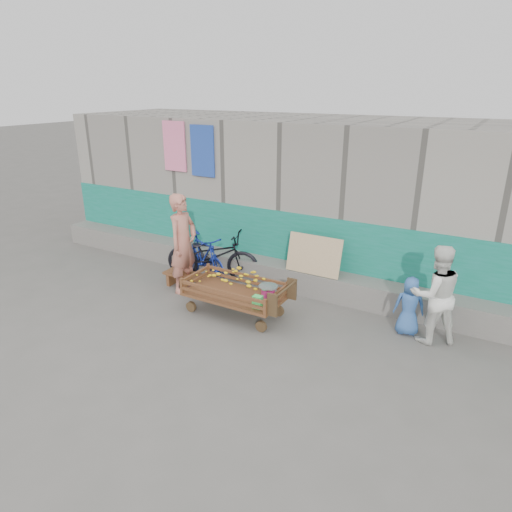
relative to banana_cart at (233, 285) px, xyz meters
The scene contains 9 objects.
ground 1.22m from the banana_cart, 57.50° to the right, with size 80.00×80.00×0.00m, color #595852.
building_wall 3.32m from the banana_cart, 79.30° to the left, with size 12.00×3.50×3.00m.
banana_cart is the anchor object (origin of this frame).
bench 1.35m from the banana_cart, 159.47° to the left, with size 1.11×0.33×0.28m.
vendor_man 1.39m from the banana_cart, 164.57° to the left, with size 0.67×0.44×1.84m, color #C1725F.
woman 3.14m from the banana_cart, 13.78° to the left, with size 0.74×0.58×1.52m, color white.
child 2.80m from the banana_cart, 16.40° to the left, with size 0.46×0.30×0.93m, color #3664AE.
bicycle_dark 1.55m from the banana_cart, 137.37° to the left, with size 0.65×1.88×0.99m, color black.
bicycle_blue 1.62m from the banana_cart, 143.38° to the left, with size 0.44×1.55×0.93m, color navy.
Camera 1 is at (3.17, -4.85, 3.61)m, focal length 32.00 mm.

